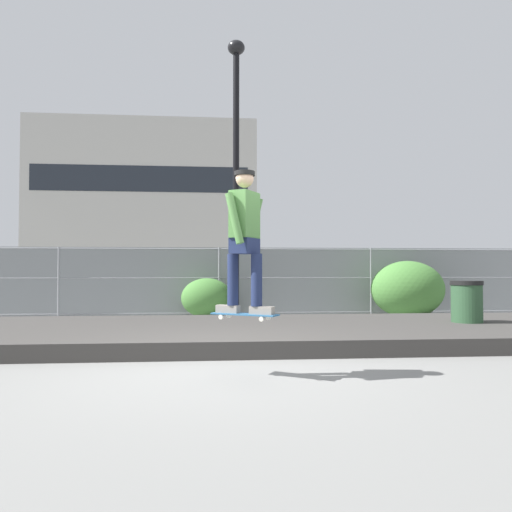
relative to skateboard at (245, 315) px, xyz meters
name	(u,v)px	position (x,y,z in m)	size (l,w,h in m)	color
ground_plane	(223,371)	(-0.24, 0.37, -0.72)	(120.00, 120.00, 0.00)	slate
gravel_berm	(221,332)	(-0.24, 3.01, -0.59)	(16.80, 3.96, 0.25)	#3D3A38
skateboard	(245,315)	(0.00, 0.00, 0.00)	(0.79, 0.58, 0.07)	#2D608C
skater	(245,232)	(0.00, 0.00, 0.95)	(0.67, 0.62, 1.67)	gray
chain_fence	(219,281)	(-0.24, 7.60, 0.21)	(17.10, 0.06, 1.85)	gray
street_lamp	(236,146)	(0.18, 6.56, 3.68)	(0.44, 0.44, 7.11)	black
parked_car_near	(75,282)	(-4.97, 10.77, 0.12)	(4.42, 1.99, 1.66)	#566B4C
parked_car_mid	(269,282)	(1.50, 10.74, 0.12)	(4.51, 2.18, 1.66)	maroon
parked_car_far	(454,281)	(8.33, 11.22, 0.12)	(4.43, 2.00, 1.66)	#B7BABF
library_building	(148,206)	(-7.48, 45.73, 7.30)	(22.27, 10.41, 16.04)	#B2AFA8
shrub_left	(207,298)	(-0.56, 6.94, -0.21)	(1.32, 1.08, 1.02)	#477F38
shrub_center	(408,289)	(4.63, 6.50, 0.02)	(1.90, 1.55, 1.47)	#477F38
shrub_right	(417,302)	(4.94, 6.68, -0.32)	(1.03, 0.84, 0.80)	#567A33
trash_bin	(467,308)	(4.37, 3.11, -0.20)	(0.59, 0.59, 1.03)	#2D5133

